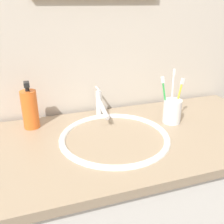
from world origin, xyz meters
name	(u,v)px	position (x,y,z in m)	size (l,w,h in m)	color
tiled_wall_back	(97,30)	(0.00, 0.32, 1.20)	(2.48, 0.04, 2.40)	beige
vanity_counter	(120,224)	(0.00, 0.00, 0.43)	(1.28, 0.55, 0.85)	silver
sink_basin	(115,146)	(-0.03, 0.01, 0.82)	(0.40, 0.40, 0.11)	white
faucet	(100,105)	(-0.03, 0.19, 0.91)	(0.02, 0.17, 0.12)	silver
toothbrush_cup	(172,111)	(0.24, 0.06, 0.90)	(0.07, 0.07, 0.10)	white
toothbrush_green	(165,97)	(0.20, 0.07, 0.96)	(0.05, 0.02, 0.19)	green
toothbrush_yellow	(179,97)	(0.27, 0.07, 0.96)	(0.04, 0.01, 0.18)	yellow
toothbrush_white	(172,91)	(0.25, 0.09, 0.97)	(0.02, 0.04, 0.21)	white
soap_dispenser	(30,109)	(-0.31, 0.19, 0.93)	(0.06, 0.06, 0.19)	orange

